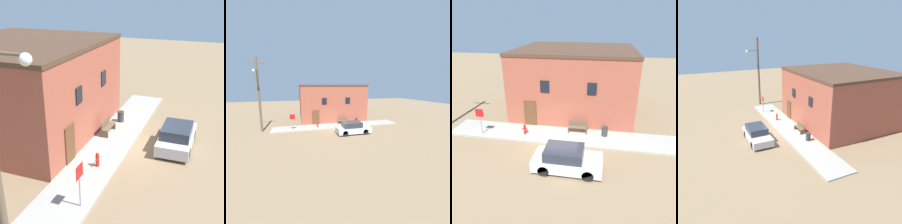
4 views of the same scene
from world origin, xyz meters
The scene contains 8 objects.
ground_plane centered at (0.00, 0.00, 0.00)m, with size 80.00×80.00×0.00m, color #846B4C.
sidewalk centered at (0.00, 1.28, 0.06)m, with size 17.52×2.57×0.11m.
brick_building centered at (0.11, 7.16, 2.89)m, with size 10.23×9.31×5.78m.
fire_hydrant centered at (-2.91, 1.01, 0.51)m, with size 0.41×0.19×0.78m.
stop_sign centered at (-6.09, 0.45, 1.51)m, with size 0.61×0.06×2.02m.
bench centered at (0.97, 1.92, 0.56)m, with size 1.44×0.44×0.93m.
trash_bin centered at (3.00, 1.74, 0.48)m, with size 0.47×0.47×0.73m.
parked_car centered at (0.84, -2.46, 0.67)m, with size 3.98×1.84×1.42m.
Camera 1 is at (-15.80, -4.56, 8.82)m, focal length 50.00 mm.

